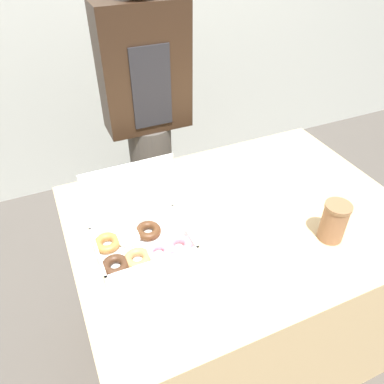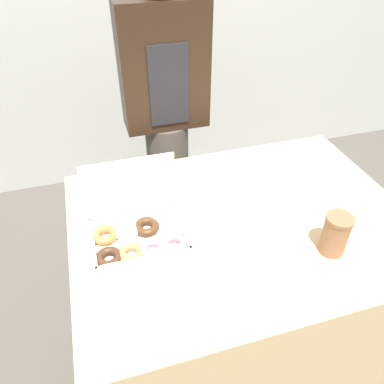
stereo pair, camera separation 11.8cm
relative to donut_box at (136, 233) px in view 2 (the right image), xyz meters
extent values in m
plane|color=#4C4742|center=(0.36, 0.00, -0.81)|extent=(14.00, 14.00, 0.00)
cube|color=tan|center=(0.36, 0.00, -0.43)|extent=(1.15, 0.85, 0.78)
cube|color=white|center=(0.01, -0.01, -0.04)|extent=(0.28, 0.21, 0.01)
cube|color=white|center=(-0.13, -0.01, -0.01)|extent=(0.01, 0.21, 0.04)
cube|color=white|center=(0.15, -0.01, -0.01)|extent=(0.01, 0.21, 0.04)
cube|color=white|center=(0.01, -0.11, -0.01)|extent=(0.28, 0.01, 0.04)
cube|color=white|center=(0.01, 0.09, -0.01)|extent=(0.28, 0.01, 0.04)
cube|color=white|center=(0.01, 0.09, 0.12)|extent=(0.28, 0.03, 0.21)
torus|color=#422819|center=(-0.09, -0.06, -0.02)|extent=(0.10, 0.10, 0.03)
torus|color=#A87038|center=(-0.09, 0.04, -0.02)|extent=(0.10, 0.10, 0.03)
torus|color=#B27F4C|center=(-0.03, -0.06, -0.02)|extent=(0.11, 0.11, 0.03)
torus|color=white|center=(-0.03, 0.04, -0.02)|extent=(0.11, 0.11, 0.03)
torus|color=pink|center=(0.04, -0.06, -0.02)|extent=(0.12, 0.12, 0.03)
torus|color=#4C2D19|center=(0.04, 0.04, -0.02)|extent=(0.11, 0.11, 0.03)
torus|color=pink|center=(0.11, -0.06, -0.02)|extent=(0.11, 0.11, 0.03)
cylinder|color=#8C6042|center=(0.57, -0.21, 0.02)|extent=(0.08, 0.08, 0.12)
cylinder|color=brown|center=(0.57, -0.21, 0.09)|extent=(0.08, 0.08, 0.01)
cylinder|color=#4C4742|center=(0.26, 0.69, -0.41)|extent=(0.21, 0.21, 0.81)
cube|color=black|center=(0.26, 0.69, 0.26)|extent=(0.37, 0.17, 0.53)
cube|color=#232328|center=(0.26, 0.60, 0.21)|extent=(0.17, 0.01, 0.34)
camera|label=1|loc=(-0.18, -0.81, 0.82)|focal=35.00mm
camera|label=2|loc=(-0.07, -0.85, 0.82)|focal=35.00mm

